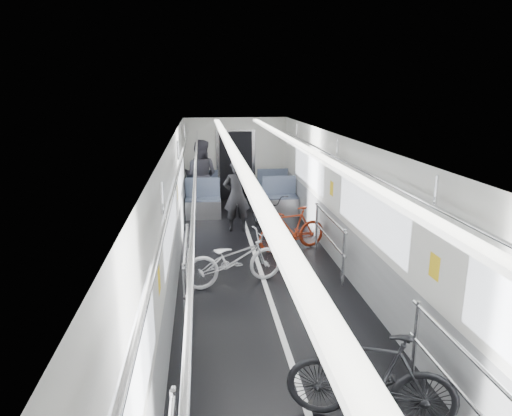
# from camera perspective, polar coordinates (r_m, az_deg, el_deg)

# --- Properties ---
(car_shell) EXTENTS (3.02, 14.01, 2.41)m
(car_shell) POSITION_cam_1_polar(r_m,az_deg,el_deg) (8.46, 0.18, 0.41)
(car_shell) COLOR black
(car_shell) RESTS_ON ground
(bike_left_far) EXTENTS (1.82, 1.02, 0.90)m
(bike_left_far) POSITION_cam_1_polar(r_m,az_deg,el_deg) (7.70, -2.77, -6.38)
(bike_left_far) COLOR silver
(bike_left_far) RESTS_ON floor
(bike_right_near) EXTENTS (1.72, 1.00, 1.00)m
(bike_right_near) POSITION_cam_1_polar(r_m,az_deg,el_deg) (4.87, 14.18, -19.85)
(bike_right_near) COLOR black
(bike_right_near) RESTS_ON floor
(bike_right_far) EXTENTS (1.54, 0.83, 0.89)m
(bike_right_far) POSITION_cam_1_polar(r_m,az_deg,el_deg) (9.32, 4.53, -2.63)
(bike_right_far) COLOR maroon
(bike_right_far) RESTS_ON floor
(bike_aisle) EXTENTS (1.04, 1.86, 0.93)m
(bike_aisle) POSITION_cam_1_polar(r_m,az_deg,el_deg) (10.52, 1.38, -0.44)
(bike_aisle) COLOR black
(bike_aisle) RESTS_ON floor
(person_standing) EXTENTS (0.62, 0.41, 1.67)m
(person_standing) POSITION_cam_1_polar(r_m,az_deg,el_deg) (10.45, -2.45, 1.54)
(person_standing) COLOR black
(person_standing) RESTS_ON floor
(person_seated) EXTENTS (1.11, 0.97, 1.91)m
(person_seated) POSITION_cam_1_polar(r_m,az_deg,el_deg) (12.32, -6.92, 4.07)
(person_seated) COLOR #2F2E37
(person_seated) RESTS_ON floor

